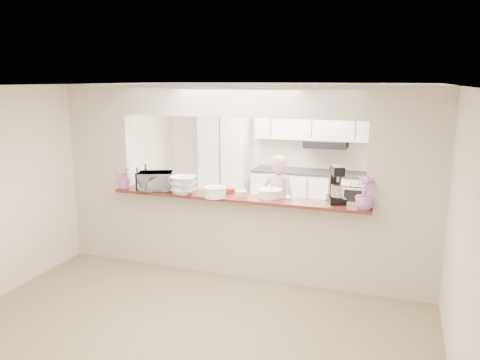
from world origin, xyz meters
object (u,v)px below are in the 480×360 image
at_px(toaster_oven, 156,181).
at_px(stand_mixer, 336,186).
at_px(refrigerator, 404,183).
at_px(person, 278,204).

xyz_separation_m(toaster_oven, stand_mixer, (2.39, 0.16, 0.08)).
xyz_separation_m(refrigerator, toaster_oven, (-3.20, -2.75, 0.37)).
bearing_deg(stand_mixer, person, 135.00).
bearing_deg(person, toaster_oven, 51.87).
height_order(toaster_oven, stand_mixer, stand_mixer).
bearing_deg(person, stand_mixer, 148.55).
xyz_separation_m(refrigerator, stand_mixer, (-0.81, -2.59, 0.45)).
relative_size(stand_mixer, person, 0.31).
height_order(refrigerator, stand_mixer, refrigerator).
xyz_separation_m(stand_mixer, person, (-0.97, 0.97, -0.56)).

